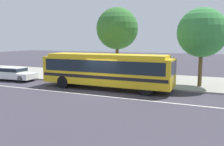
{
  "coord_description": "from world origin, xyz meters",
  "views": [
    {
      "loc": [
        7.89,
        -15.62,
        3.85
      ],
      "look_at": [
        0.32,
        1.69,
        1.3
      ],
      "focal_mm": 38.74,
      "sensor_mm": 36.0,
      "label": 1
    }
  ],
  "objects_px": {
    "sedan_behind_bus": "(13,73)",
    "street_tree_mid_block": "(202,33)",
    "transit_bus": "(107,69)",
    "street_tree_near_stop": "(117,29)",
    "bus_stop_sign": "(151,67)",
    "pedestrian_waiting_near_sign": "(88,70)"
  },
  "relations": [
    {
      "from": "pedestrian_waiting_near_sign",
      "to": "street_tree_mid_block",
      "type": "bearing_deg",
      "value": 4.24
    },
    {
      "from": "pedestrian_waiting_near_sign",
      "to": "street_tree_mid_block",
      "type": "height_order",
      "value": "street_tree_mid_block"
    },
    {
      "from": "transit_bus",
      "to": "pedestrian_waiting_near_sign",
      "type": "relative_size",
      "value": 6.35
    },
    {
      "from": "pedestrian_waiting_near_sign",
      "to": "bus_stop_sign",
      "type": "height_order",
      "value": "bus_stop_sign"
    },
    {
      "from": "transit_bus",
      "to": "sedan_behind_bus",
      "type": "bearing_deg",
      "value": 179.51
    },
    {
      "from": "transit_bus",
      "to": "street_tree_mid_block",
      "type": "relative_size",
      "value": 1.66
    },
    {
      "from": "street_tree_mid_block",
      "to": "street_tree_near_stop",
      "type": "bearing_deg",
      "value": 170.9
    },
    {
      "from": "sedan_behind_bus",
      "to": "bus_stop_sign",
      "type": "distance_m",
      "value": 13.22
    },
    {
      "from": "pedestrian_waiting_near_sign",
      "to": "sedan_behind_bus",
      "type": "bearing_deg",
      "value": -158.66
    },
    {
      "from": "sedan_behind_bus",
      "to": "pedestrian_waiting_near_sign",
      "type": "height_order",
      "value": "pedestrian_waiting_near_sign"
    },
    {
      "from": "pedestrian_waiting_near_sign",
      "to": "street_tree_mid_block",
      "type": "relative_size",
      "value": 0.26
    },
    {
      "from": "street_tree_mid_block",
      "to": "bus_stop_sign",
      "type": "bearing_deg",
      "value": -160.07
    },
    {
      "from": "sedan_behind_bus",
      "to": "pedestrian_waiting_near_sign",
      "type": "bearing_deg",
      "value": 21.34
    },
    {
      "from": "bus_stop_sign",
      "to": "street_tree_mid_block",
      "type": "height_order",
      "value": "street_tree_mid_block"
    },
    {
      "from": "sedan_behind_bus",
      "to": "street_tree_near_stop",
      "type": "relative_size",
      "value": 0.64
    },
    {
      "from": "street_tree_near_stop",
      "to": "street_tree_mid_block",
      "type": "distance_m",
      "value": 7.96
    },
    {
      "from": "transit_bus",
      "to": "pedestrian_waiting_near_sign",
      "type": "xyz_separation_m",
      "value": [
        -3.21,
        2.74,
        -0.53
      ]
    },
    {
      "from": "bus_stop_sign",
      "to": "street_tree_mid_block",
      "type": "bearing_deg",
      "value": 19.93
    },
    {
      "from": "transit_bus",
      "to": "pedestrian_waiting_near_sign",
      "type": "distance_m",
      "value": 4.25
    },
    {
      "from": "sedan_behind_bus",
      "to": "street_tree_mid_block",
      "type": "bearing_deg",
      "value": 11.43
    },
    {
      "from": "transit_bus",
      "to": "street_tree_near_stop",
      "type": "bearing_deg",
      "value": 102.52
    },
    {
      "from": "street_tree_near_stop",
      "to": "sedan_behind_bus",
      "type": "bearing_deg",
      "value": -152.54
    }
  ]
}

